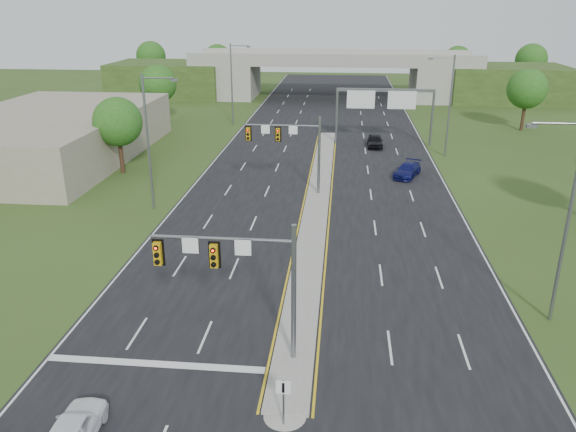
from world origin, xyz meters
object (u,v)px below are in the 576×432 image
(car_white, at_px, (72,431))
(car_far_b, at_px, (407,170))
(signal_mast_near, at_px, (244,270))
(signal_mast_far, at_px, (293,143))
(car_far_c, at_px, (375,141))
(overpass, at_px, (333,78))
(sign_gantry, at_px, (384,101))
(keep_right_sign, at_px, (283,395))

(car_white, xyz_separation_m, car_far_b, (16.42, 37.86, -0.04))
(signal_mast_near, bearing_deg, signal_mast_far, 90.00)
(signal_mast_far, xyz_separation_m, car_far_b, (10.73, 6.54, -4.05))
(signal_mast_near, distance_m, signal_mast_far, 25.00)
(car_white, bearing_deg, signal_mast_far, -103.35)
(signal_mast_near, bearing_deg, car_far_b, 71.22)
(signal_mast_near, bearing_deg, car_white, -132.00)
(signal_mast_near, xyz_separation_m, car_far_c, (8.13, 43.60, -3.98))
(overpass, bearing_deg, sign_gantry, -79.21)
(signal_mast_far, height_order, car_far_c, signal_mast_far)
(car_white, height_order, car_far_b, car_white)
(signal_mast_near, distance_m, car_far_b, 33.56)
(signal_mast_far, height_order, keep_right_sign, signal_mast_far)
(keep_right_sign, distance_m, overpass, 84.55)
(overpass, distance_m, car_far_b, 49.35)
(sign_gantry, height_order, car_far_b, sign_gantry)
(keep_right_sign, relative_size, car_far_c, 0.51)
(car_far_c, bearing_deg, car_far_b, -77.70)
(signal_mast_far, distance_m, keep_right_sign, 29.71)
(keep_right_sign, bearing_deg, car_far_b, 76.77)
(car_far_c, bearing_deg, signal_mast_far, -113.47)
(overpass, height_order, car_far_c, overpass)
(car_white, bearing_deg, signal_mast_near, -135.06)
(car_far_b, bearing_deg, car_far_c, 124.27)
(car_far_c, bearing_deg, overpass, 99.28)
(car_white, bearing_deg, keep_right_sign, -169.86)
(overpass, bearing_deg, car_far_c, -80.86)
(sign_gantry, relative_size, car_white, 2.84)
(car_far_c, bearing_deg, sign_gantry, 59.85)
(overpass, bearing_deg, car_white, -95.26)
(sign_gantry, bearing_deg, signal_mast_near, -101.25)
(keep_right_sign, xyz_separation_m, sign_gantry, (6.68, 49.45, 3.72))
(signal_mast_far, height_order, overpass, overpass)
(overpass, height_order, car_far_b, overpass)
(keep_right_sign, height_order, car_far_c, keep_right_sign)
(signal_mast_near, height_order, overpass, overpass)
(keep_right_sign, height_order, sign_gantry, sign_gantry)
(keep_right_sign, distance_m, car_far_b, 36.99)
(signal_mast_near, relative_size, keep_right_sign, 3.18)
(car_white, distance_m, car_far_b, 41.27)
(keep_right_sign, relative_size, car_white, 0.54)
(car_far_b, bearing_deg, signal_mast_far, -126.51)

